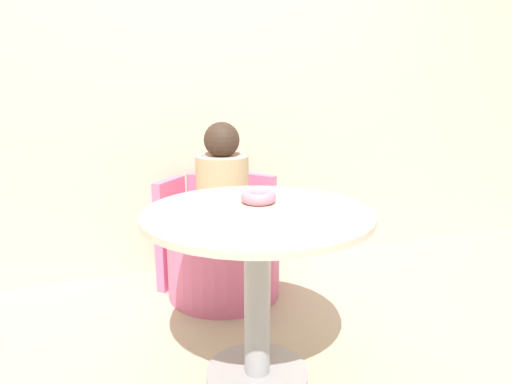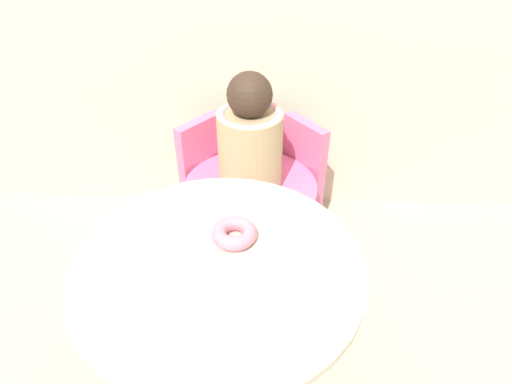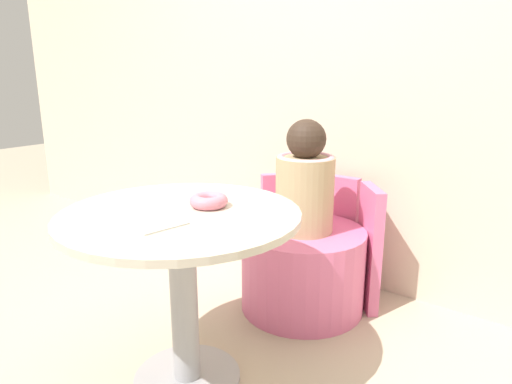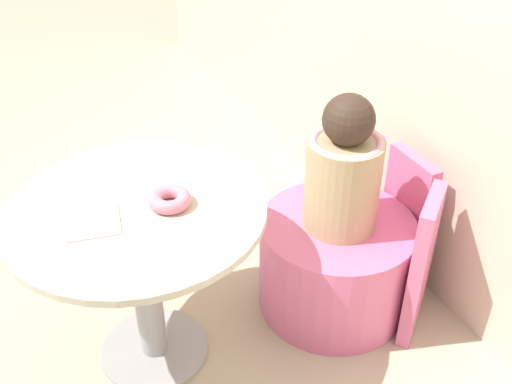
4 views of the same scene
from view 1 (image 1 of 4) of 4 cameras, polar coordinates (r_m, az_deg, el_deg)
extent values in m
plane|color=#B7A88E|center=(1.95, 0.60, -21.11)|extent=(12.00, 12.00, 0.00)
cube|color=beige|center=(2.70, -7.36, 15.33)|extent=(6.00, 0.06, 2.40)
cylinder|color=#99999E|center=(1.90, 0.14, -21.64)|extent=(0.40, 0.40, 0.02)
cylinder|color=#99999E|center=(1.74, 0.15, -13.02)|extent=(0.10, 0.10, 0.62)
cylinder|color=beige|center=(1.62, 0.16, -2.78)|extent=(0.83, 0.83, 0.02)
cylinder|color=#DB6693|center=(2.45, -4.06, -8.28)|extent=(0.59, 0.59, 0.40)
cube|color=#DB6693|center=(2.71, -5.76, -3.88)|extent=(0.25, 0.05, 0.60)
cube|color=#DB6693|center=(2.67, -0.06, -4.10)|extent=(0.20, 0.22, 0.60)
cube|color=#DB6693|center=(2.57, -10.58, -5.06)|extent=(0.20, 0.22, 0.60)
cylinder|color=tan|center=(2.34, -4.21, 0.27)|extent=(0.27, 0.27, 0.35)
torus|color=pink|center=(2.31, -4.28, 4.27)|extent=(0.27, 0.27, 0.04)
sphere|color=#38281E|center=(2.30, -4.31, 6.51)|extent=(0.18, 0.18, 0.18)
torus|color=pink|center=(1.72, 0.32, -0.66)|extent=(0.14, 0.14, 0.04)
cube|color=silver|center=(1.51, 2.98, -3.49)|extent=(0.18, 0.18, 0.01)
camera|label=2|loc=(1.00, 33.38, 41.00)|focal=32.00mm
camera|label=3|loc=(1.65, 56.81, 8.26)|focal=32.00mm
camera|label=4|loc=(2.43, 45.07, 25.27)|focal=42.00mm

